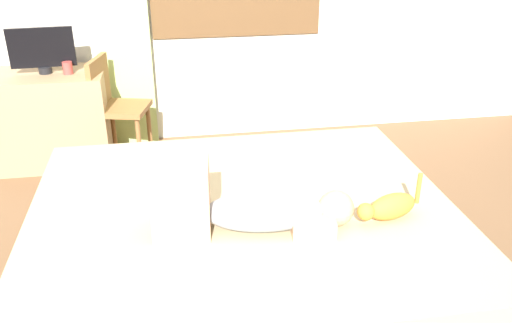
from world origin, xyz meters
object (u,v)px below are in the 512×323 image
object	(u,v)px
tv_monitor	(42,50)
cup	(68,68)
cat	(389,207)
person_lying	(243,206)
chair_by_desk	(113,102)
desk	(51,118)
bed	(244,251)

from	to	relation	value
tv_monitor	cup	bearing A→B (deg)	-15.64
cat	cup	xyz separation A→B (m)	(-1.75, 2.10, 0.18)
person_lying	chair_by_desk	size ratio (longest dim) A/B	1.10
cat	chair_by_desk	xyz separation A→B (m)	(-1.44, 2.06, -0.10)
desk	tv_monitor	distance (m)	0.55
person_lying	tv_monitor	world-z (taller)	tv_monitor
bed	cat	distance (m)	0.79
cat	bed	bearing A→B (deg)	160.83
bed	desk	bearing A→B (deg)	123.48
cup	desk	bearing A→B (deg)	165.87
bed	person_lying	world-z (taller)	person_lying
bed	tv_monitor	bearing A→B (deg)	123.07
cat	tv_monitor	distance (m)	2.90
desk	cup	xyz separation A→B (m)	(0.19, -0.05, 0.42)
desk	tv_monitor	size ratio (longest dim) A/B	1.87
bed	cat	bearing A→B (deg)	-19.17
bed	cup	bearing A→B (deg)	119.88
desk	cup	world-z (taller)	cup
bed	chair_by_desk	bearing A→B (deg)	112.69
chair_by_desk	cup	bearing A→B (deg)	171.26
tv_monitor	person_lying	bearing A→B (deg)	-59.90
desk	chair_by_desk	distance (m)	0.53
tv_monitor	cup	size ratio (longest dim) A/B	5.12
desk	cat	bearing A→B (deg)	-47.94
person_lying	cat	distance (m)	0.70
bed	desk	world-z (taller)	desk
person_lying	chair_by_desk	world-z (taller)	person_lying
bed	cup	size ratio (longest dim) A/B	23.28
cat	desk	world-z (taller)	cat
bed	chair_by_desk	xyz separation A→B (m)	(-0.76, 1.82, 0.24)
person_lying	cup	xyz separation A→B (m)	(-1.05, 2.06, 0.14)
cat	desk	distance (m)	2.91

